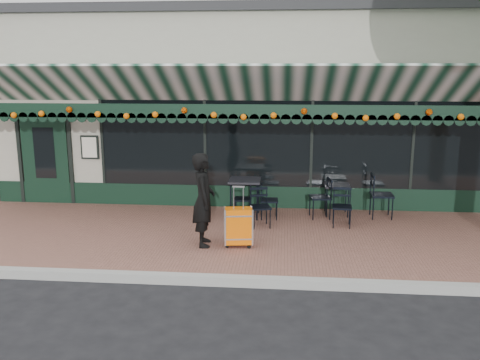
# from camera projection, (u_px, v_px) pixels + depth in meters

# --- Properties ---
(ground) EXTENTS (80.00, 80.00, 0.00)m
(ground) POSITION_uv_depth(u_px,v_px,m) (230.00, 283.00, 7.90)
(ground) COLOR black
(ground) RESTS_ON ground
(sidewalk) EXTENTS (18.00, 4.00, 0.15)m
(sidewalk) POSITION_uv_depth(u_px,v_px,m) (241.00, 237.00, 9.83)
(sidewalk) COLOR brown
(sidewalk) RESTS_ON ground
(curb) EXTENTS (18.00, 0.16, 0.15)m
(curb) POSITION_uv_depth(u_px,v_px,m) (230.00, 281.00, 7.81)
(curb) COLOR #9E9E99
(curb) RESTS_ON ground
(restaurant_building) EXTENTS (12.00, 9.60, 4.50)m
(restaurant_building) POSITION_uv_depth(u_px,v_px,m) (258.00, 104.00, 15.05)
(restaurant_building) COLOR #9F998A
(restaurant_building) RESTS_ON ground
(woman) EXTENTS (0.50, 0.67, 1.68)m
(woman) POSITION_uv_depth(u_px,v_px,m) (204.00, 200.00, 9.02)
(woman) COLOR black
(woman) RESTS_ON sidewalk
(suitcase) EXTENTS (0.51, 0.33, 1.10)m
(suitcase) POSITION_uv_depth(u_px,v_px,m) (239.00, 227.00, 9.04)
(suitcase) COLOR orange
(suitcase) RESTS_ON sidewalk
(cafe_table_a) EXTENTS (0.54, 0.54, 0.67)m
(cafe_table_a) POSITION_uv_depth(u_px,v_px,m) (337.00, 188.00, 11.01)
(cafe_table_a) COLOR black
(cafe_table_a) RESTS_ON sidewalk
(cafe_table_b) EXTENTS (0.67, 0.67, 0.82)m
(cafe_table_b) POSITION_uv_depth(u_px,v_px,m) (245.00, 183.00, 10.83)
(cafe_table_b) COLOR black
(cafe_table_b) RESTS_ON sidewalk
(chair_a_left) EXTENTS (0.50, 0.50, 0.88)m
(chair_a_left) POSITION_uv_depth(u_px,v_px,m) (320.00, 198.00, 10.80)
(chair_a_left) COLOR black
(chair_a_left) RESTS_ON sidewalk
(chair_a_right) EXTENTS (0.49, 0.49, 0.97)m
(chair_a_right) POSITION_uv_depth(u_px,v_px,m) (382.00, 195.00, 10.81)
(chair_a_right) COLOR black
(chair_a_right) RESTS_ON sidewalk
(chair_a_front) EXTENTS (0.43, 0.43, 0.79)m
(chair_a_front) POSITION_uv_depth(u_px,v_px,m) (342.00, 207.00, 10.20)
(chair_a_front) COLOR black
(chair_a_front) RESTS_ON sidewalk
(chair_b_left) EXTENTS (0.39, 0.39, 0.77)m
(chair_b_left) POSITION_uv_depth(u_px,v_px,m) (243.00, 199.00, 10.88)
(chair_b_left) COLOR black
(chair_b_left) RESTS_ON sidewalk
(chair_b_right) EXTENTS (0.41, 0.41, 0.77)m
(chair_b_right) POSITION_uv_depth(u_px,v_px,m) (269.00, 201.00, 10.76)
(chair_b_right) COLOR black
(chair_b_right) RESTS_ON sidewalk
(chair_b_front) EXTENTS (0.49, 0.49, 0.80)m
(chair_b_front) POSITION_uv_depth(u_px,v_px,m) (260.00, 208.00, 10.18)
(chair_b_front) COLOR black
(chair_b_front) RESTS_ON sidewalk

